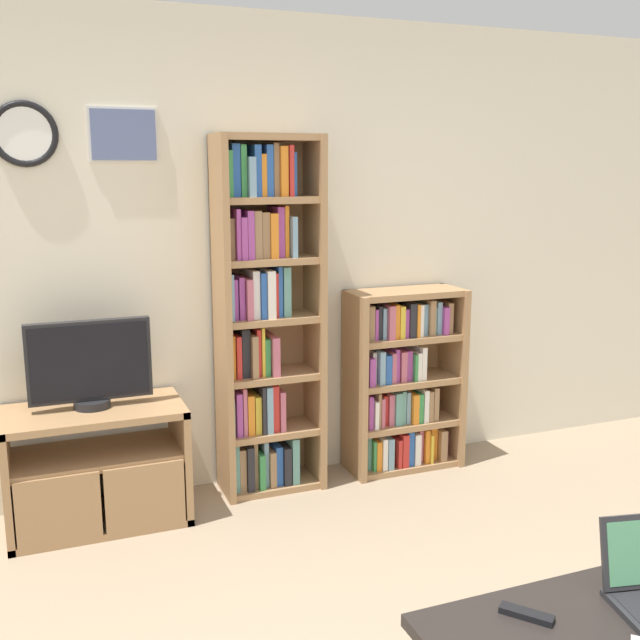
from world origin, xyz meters
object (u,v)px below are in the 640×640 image
at_px(television, 90,365).
at_px(remote_near_laptop, 527,614).
at_px(tv_stand, 98,466).
at_px(bookshelf_short, 400,382).
at_px(bookshelf_tall, 262,318).

relative_size(television, remote_near_laptop, 3.92).
bearing_deg(remote_near_laptop, tv_stand, -101.35).
bearing_deg(television, bookshelf_short, 2.54).
bearing_deg(bookshelf_short, bookshelf_tall, 179.68).
relative_size(bookshelf_tall, bookshelf_short, 1.80).
bearing_deg(bookshelf_tall, tv_stand, -172.47).
bearing_deg(tv_stand, television, 94.93).
bearing_deg(television, remote_near_laptop, -63.05).
xyz_separation_m(bookshelf_short, remote_near_laptop, (-0.70, -2.18, -0.05)).
distance_m(tv_stand, remote_near_laptop, 2.32).
bearing_deg(tv_stand, remote_near_laptop, -62.70).
relative_size(tv_stand, bookshelf_tall, 0.45).
height_order(bookshelf_short, remote_near_laptop, bookshelf_short).
height_order(tv_stand, remote_near_laptop, tv_stand).
xyz_separation_m(bookshelf_tall, bookshelf_short, (0.85, -0.00, -0.45)).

